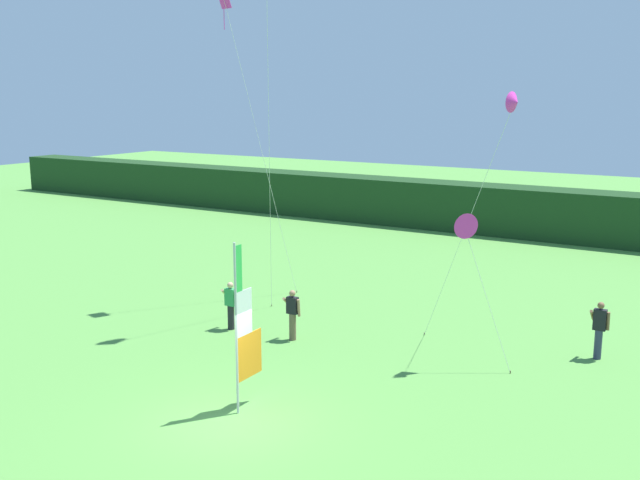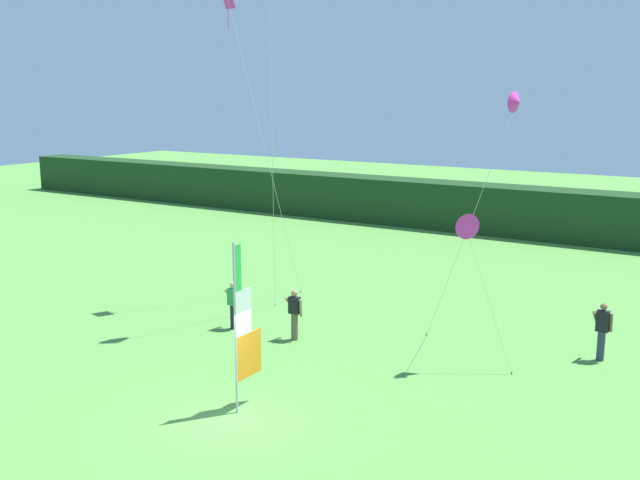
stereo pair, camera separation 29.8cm
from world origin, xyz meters
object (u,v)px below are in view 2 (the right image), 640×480
object	(u,v)px
person_far_left	(233,304)
kite_magenta_diamond_0	(235,27)
person_mid_field	(295,313)
kite_magenta_delta_1	(466,226)
kite_magenta_delta_2	(516,105)
banner_flag	(243,330)
person_near_banner	(602,330)

from	to	relation	value
person_far_left	kite_magenta_diamond_0	size ratio (longest dim) A/B	0.14
person_mid_field	kite_magenta_delta_1	xyz separation A→B (m)	(5.29, 0.68, 3.21)
person_far_left	kite_magenta_delta_2	bearing A→B (deg)	12.10
kite_magenta_delta_1	person_far_left	bearing A→B (deg)	-173.69
person_far_left	kite_magenta_delta_1	world-z (taller)	kite_magenta_delta_1
banner_flag	person_far_left	bearing A→B (deg)	130.99
banner_flag	person_near_banner	xyz separation A→B (m)	(6.76, 8.20, -1.12)
person_mid_field	kite_magenta_diamond_0	bearing A→B (deg)	147.50
person_near_banner	person_mid_field	xyz separation A→B (m)	(-8.62, -3.23, -0.06)
person_mid_field	person_far_left	world-z (taller)	person_mid_field
person_mid_field	kite_magenta_delta_1	distance (m)	6.22
person_near_banner	kite_magenta_delta_1	world-z (taller)	kite_magenta_delta_1
kite_magenta_diamond_0	kite_magenta_delta_1	size ratio (longest dim) A/B	2.53
person_mid_field	person_far_left	xyz separation A→B (m)	(-2.33, -0.16, -0.01)
person_mid_field	kite_magenta_delta_1	bearing A→B (deg)	7.37
person_mid_field	kite_magenta_diamond_0	world-z (taller)	kite_magenta_diamond_0
kite_magenta_diamond_0	kite_magenta_delta_2	world-z (taller)	kite_magenta_diamond_0
person_far_left	kite_magenta_delta_1	xyz separation A→B (m)	(7.62, 0.84, 3.22)
person_mid_field	kite_magenta_delta_2	xyz separation A→B (m)	(6.21, 1.67, 6.51)
kite_magenta_delta_1	kite_magenta_delta_2	bearing A→B (deg)	46.96
person_far_left	kite_magenta_delta_2	size ratio (longest dim) A/B	0.21
kite_magenta_delta_1	kite_magenta_delta_2	world-z (taller)	kite_magenta_delta_2
banner_flag	person_far_left	distance (m)	6.49
person_near_banner	kite_magenta_diamond_0	bearing A→B (deg)	-177.96
kite_magenta_delta_2	kite_magenta_diamond_0	bearing A→B (deg)	174.09
kite_magenta_diamond_0	person_near_banner	bearing A→B (deg)	2.04
banner_flag	person_near_banner	size ratio (longest dim) A/B	2.47
person_mid_field	kite_magenta_delta_2	size ratio (longest dim) A/B	0.21
banner_flag	person_far_left	world-z (taller)	banner_flag
person_far_left	kite_magenta_delta_1	distance (m)	8.31
person_near_banner	kite_magenta_diamond_0	size ratio (longest dim) A/B	0.15
person_near_banner	kite_magenta_delta_1	bearing A→B (deg)	-142.60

